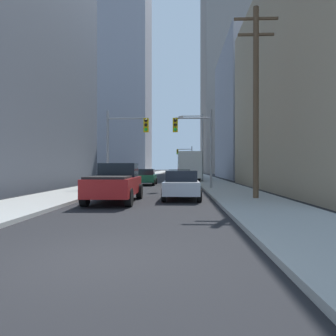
{
  "coord_description": "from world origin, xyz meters",
  "views": [
    {
      "loc": [
        1.66,
        -5.7,
        1.71
      ],
      "look_at": [
        0.0,
        35.18,
        1.58
      ],
      "focal_mm": 34.13,
      "sensor_mm": 36.0,
      "label": 1
    }
  ],
  "objects": [
    {
      "name": "pickup_truck_red",
      "position": [
        -1.52,
        9.71,
        0.93
      ],
      "size": [
        2.2,
        5.45,
        1.9
      ],
      "color": "maroon",
      "rests_on": "ground"
    },
    {
      "name": "sedan_green",
      "position": [
        -1.68,
        24.54,
        0.77
      ],
      "size": [
        1.95,
        4.24,
        1.52
      ],
      "color": "#195938",
      "rests_on": "ground"
    },
    {
      "name": "building_right_mid_block",
      "position": [
        19.84,
        44.25,
        10.05
      ],
      "size": [
        23.51,
        21.17,
        20.11
      ],
      "primitive_type": "cube",
      "color": "#93939E",
      "rests_on": "ground"
    },
    {
      "name": "city_bus",
      "position": [
        2.54,
        33.85,
        1.93
      ],
      "size": [
        2.7,
        11.54,
        3.4
      ],
      "color": "silver",
      "rests_on": "ground"
    },
    {
      "name": "street_lamp_right",
      "position": [
        3.57,
        29.32,
        4.58
      ],
      "size": [
        2.74,
        0.32,
        7.5
      ],
      "color": "gray",
      "rests_on": "ground"
    },
    {
      "name": "utility_pole_right",
      "position": [
        5.43,
        10.53,
        5.16
      ],
      "size": [
        2.2,
        0.28,
        9.78
      ],
      "color": "brown",
      "rests_on": "ground"
    },
    {
      "name": "sedan_beige",
      "position": [
        1.57,
        18.97,
        0.77
      ],
      "size": [
        1.95,
        4.25,
        1.52
      ],
      "color": "#C6B793",
      "rests_on": "ground"
    },
    {
      "name": "building_left_far_tower",
      "position": [
        -17.92,
        86.91,
        34.14
      ],
      "size": [
        20.47,
        18.96,
        68.29
      ],
      "primitive_type": "cube",
      "color": "#93939E",
      "rests_on": "ground"
    },
    {
      "name": "sidewalk_right",
      "position": [
        5.08,
        50.0,
        0.07
      ],
      "size": [
        3.51,
        160.0,
        0.15
      ],
      "primitive_type": "cube",
      "color": "#9E9E99",
      "rests_on": "ground"
    },
    {
      "name": "building_right_far_highrise",
      "position": [
        15.27,
        87.24,
        32.08
      ],
      "size": [
        14.42,
        25.32,
        64.17
      ],
      "primitive_type": "cube",
      "color": "gray",
      "rests_on": "ground"
    },
    {
      "name": "sedan_silver",
      "position": [
        1.69,
        11.15,
        0.77
      ],
      "size": [
        1.95,
        4.22,
        1.52
      ],
      "color": "#B7BABF",
      "rests_on": "ground"
    },
    {
      "name": "traffic_signal_far_right",
      "position": [
        2.56,
        60.43,
        4.02
      ],
      "size": [
        3.26,
        0.44,
        6.0
      ],
      "color": "gray",
      "rests_on": "ground"
    },
    {
      "name": "sidewalk_left",
      "position": [
        -5.08,
        50.0,
        0.07
      ],
      "size": [
        3.51,
        160.0,
        0.15
      ],
      "primitive_type": "cube",
      "color": "#9E9E99",
      "rests_on": "ground"
    },
    {
      "name": "ground_plane",
      "position": [
        0.0,
        0.0,
        0.0
      ],
      "size": [
        400.0,
        400.0,
        0.0
      ],
      "primitive_type": "plane",
      "color": "black"
    },
    {
      "name": "traffic_signal_near_left",
      "position": [
        -2.58,
        18.36,
        4.02
      ],
      "size": [
        3.22,
        0.44,
        6.0
      ],
      "color": "gray",
      "rests_on": "ground"
    },
    {
      "name": "traffic_signal_near_right",
      "position": [
        2.69,
        18.36,
        4.0
      ],
      "size": [
        2.97,
        0.44,
        6.0
      ],
      "color": "gray",
      "rests_on": "ground"
    }
  ]
}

